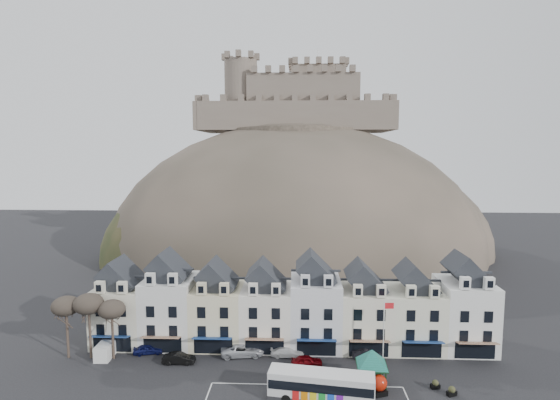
# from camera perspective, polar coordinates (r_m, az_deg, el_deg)

# --- Properties ---
(townhouse_terrace) EXTENTS (54.40, 9.35, 11.80)m
(townhouse_terrace) POSITION_cam_1_polar(r_m,az_deg,el_deg) (62.50, 1.58, -13.77)
(townhouse_terrace) COLOR beige
(townhouse_terrace) RESTS_ON ground
(castle_hill) EXTENTS (100.00, 76.00, 68.00)m
(castle_hill) POSITION_cam_1_polar(r_m,az_deg,el_deg) (114.80, 2.52, -7.04)
(castle_hill) COLOR #363329
(castle_hill) RESTS_ON ground
(castle) EXTENTS (50.20, 22.20, 22.00)m
(castle) POSITION_cam_1_polar(r_m,az_deg,el_deg) (119.34, 2.25, 12.85)
(castle) COLOR #6A5B51
(castle) RESTS_ON ground
(tree_left_far) EXTENTS (3.61, 3.61, 8.24)m
(tree_left_far) POSITION_cam_1_polar(r_m,az_deg,el_deg) (64.22, -26.18, -12.38)
(tree_left_far) COLOR #372B23
(tree_left_far) RESTS_ON ground
(tree_left_mid) EXTENTS (3.78, 3.78, 8.64)m
(tree_left_mid) POSITION_cam_1_polar(r_m,az_deg,el_deg) (62.77, -23.73, -12.36)
(tree_left_mid) COLOR #372B23
(tree_left_mid) RESTS_ON ground
(tree_left_near) EXTENTS (3.43, 3.43, 7.84)m
(tree_left_near) POSITION_cam_1_polar(r_m,az_deg,el_deg) (61.76, -21.14, -13.23)
(tree_left_near) COLOR #372B23
(tree_left_near) RESTS_ON ground
(bus) EXTENTS (11.63, 4.19, 3.21)m
(bus) POSITION_cam_1_polar(r_m,az_deg,el_deg) (51.34, 5.39, -22.89)
(bus) COLOR #262628
(bus) RESTS_ON ground
(bus_shelter) EXTENTS (6.86, 6.86, 4.36)m
(bus_shelter) POSITION_cam_1_polar(r_m,az_deg,el_deg) (54.02, 11.90, -19.51)
(bus_shelter) COLOR black
(bus_shelter) RESTS_ON ground
(red_buoy) EXTENTS (1.89, 1.89, 2.20)m
(red_buoy) POSITION_cam_1_polar(r_m,az_deg,el_deg) (53.67, 12.81, -22.42)
(red_buoy) COLOR black
(red_buoy) RESTS_ON ground
(flagpole) EXTENTS (1.24, 0.15, 8.56)m
(flagpole) POSITION_cam_1_polar(r_m,az_deg,el_deg) (57.80, 13.49, -16.12)
(flagpole) COLOR silver
(flagpole) RESTS_ON ground
(white_van) EXTENTS (2.00, 4.30, 1.93)m
(white_van) POSITION_cam_1_polar(r_m,az_deg,el_deg) (64.76, -21.69, -17.63)
(white_van) COLOR white
(white_van) RESTS_ON ground
(planter_west) EXTENTS (1.10, 0.72, 1.03)m
(planter_west) POSITION_cam_1_polar(r_m,az_deg,el_deg) (56.64, 19.62, -21.73)
(planter_west) COLOR black
(planter_west) RESTS_ON ground
(planter_east) EXTENTS (1.21, 0.90, 1.09)m
(planter_east) POSITION_cam_1_polar(r_m,az_deg,el_deg) (55.85, 21.52, -22.21)
(planter_east) COLOR black
(planter_east) RESTS_ON ground
(car_navy) EXTENTS (4.14, 2.40, 1.32)m
(car_navy) POSITION_cam_1_polar(r_m,az_deg,el_deg) (63.82, -16.81, -18.11)
(car_navy) COLOR #0D1143
(car_navy) RESTS_ON ground
(car_black) EXTENTS (4.13, 1.54, 1.35)m
(car_black) POSITION_cam_1_polar(r_m,az_deg,el_deg) (60.31, -13.07, -19.50)
(car_black) COLOR black
(car_black) RESTS_ON ground
(car_silver) EXTENTS (5.93, 3.41, 1.58)m
(car_silver) POSITION_cam_1_polar(r_m,az_deg,el_deg) (61.02, -4.91, -18.91)
(car_silver) COLOR silver
(car_silver) RESTS_ON ground
(car_white) EXTENTS (4.43, 1.83, 1.28)m
(car_white) POSITION_cam_1_polar(r_m,az_deg,el_deg) (60.67, 0.96, -19.20)
(car_white) COLOR silver
(car_white) RESTS_ON ground
(car_maroon) EXTENTS (4.03, 1.88, 1.33)m
(car_maroon) POSITION_cam_1_polar(r_m,az_deg,el_deg) (58.41, 3.52, -20.25)
(car_maroon) COLOR #5B0509
(car_maroon) RESTS_ON ground
(car_charcoal) EXTENTS (4.10, 1.68, 1.32)m
(car_charcoal) POSITION_cam_1_polar(r_m,az_deg,el_deg) (61.32, 11.29, -19.01)
(car_charcoal) COLOR black
(car_charcoal) RESTS_ON ground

